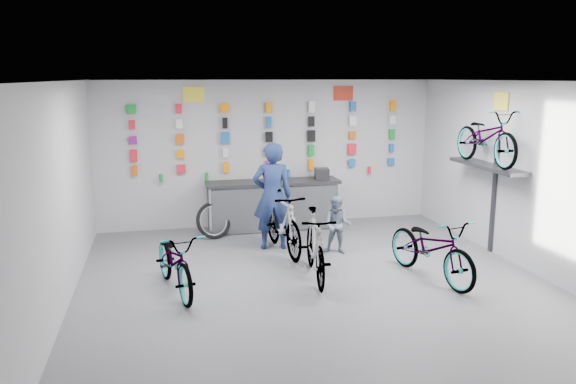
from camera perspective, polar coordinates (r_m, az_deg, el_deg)
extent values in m
plane|color=#525257|center=(8.26, 3.43, -10.12)|extent=(8.00, 8.00, 0.00)
plane|color=white|center=(7.67, 3.71, 11.17)|extent=(8.00, 8.00, 0.00)
plane|color=#B9B9BC|center=(11.67, -1.99, 3.94)|extent=(7.00, 0.00, 7.00)
plane|color=#B9B9BC|center=(4.30, 19.03, -10.30)|extent=(7.00, 0.00, 7.00)
plane|color=#B9B9BC|center=(7.64, -22.53, -1.05)|extent=(0.00, 8.00, 8.00)
plane|color=#B9B9BC|center=(9.43, 24.44, 1.06)|extent=(0.00, 8.00, 8.00)
cube|color=black|center=(11.43, -1.53, -1.58)|extent=(2.60, 0.60, 0.90)
cube|color=silver|center=(11.13, -1.22, -1.77)|extent=(2.60, 0.02, 0.90)
cube|color=silver|center=(10.95, -7.90, -2.10)|extent=(0.04, 0.04, 0.96)
cube|color=silver|center=(11.46, 5.16, -1.43)|extent=(0.04, 0.04, 0.96)
cube|color=black|center=(11.32, -1.54, 0.99)|extent=(2.70, 0.66, 0.06)
cube|color=#D1540E|center=(11.44, -15.32, 2.12)|extent=(0.10, 0.06, 0.21)
cube|color=red|center=(11.44, -10.81, 2.32)|extent=(0.18, 0.06, 0.17)
cube|color=orange|center=(11.50, -6.33, 2.51)|extent=(0.10, 0.06, 0.22)
cube|color=#861286|center=(11.64, -1.92, 2.68)|extent=(0.13, 0.06, 0.22)
cube|color=orange|center=(11.84, 2.37, 2.83)|extent=(0.10, 0.06, 0.22)
cube|color=#1A59AA|center=(12.10, 6.49, 2.96)|extent=(0.15, 0.06, 0.16)
cube|color=#1A59AA|center=(12.43, 10.41, 3.07)|extent=(0.14, 0.06, 0.15)
cube|color=red|center=(11.40, -15.40, 3.60)|extent=(0.13, 0.06, 0.24)
cube|color=orange|center=(11.39, -10.87, 3.81)|extent=(0.15, 0.06, 0.16)
cube|color=silver|center=(11.46, -6.36, 3.99)|extent=(0.10, 0.06, 0.19)
cube|color=#D1540E|center=(11.59, -1.93, 4.14)|extent=(0.16, 0.06, 0.21)
cube|color=#0F8D2C|center=(11.80, 2.38, 4.27)|extent=(0.12, 0.06, 0.23)
cube|color=red|center=(12.06, 6.52, 4.37)|extent=(0.18, 0.06, 0.22)
cube|color=#1A59AA|center=(12.39, 10.46, 4.44)|extent=(0.10, 0.06, 0.16)
cube|color=#861286|center=(11.36, -15.48, 5.10)|extent=(0.15, 0.06, 0.15)
cube|color=#D1540E|center=(11.36, -10.93, 5.31)|extent=(0.16, 0.06, 0.21)
cube|color=#1A59AA|center=(11.42, -6.39, 5.48)|extent=(0.17, 0.06, 0.24)
cube|color=black|center=(11.56, -1.94, 5.62)|extent=(0.14, 0.06, 0.21)
cube|color=black|center=(11.76, 2.39, 5.72)|extent=(0.16, 0.06, 0.24)
cube|color=#D1540E|center=(12.03, 6.55, 5.78)|extent=(0.15, 0.06, 0.15)
cube|color=#0F8D2C|center=(12.36, 10.51, 5.82)|extent=(0.12, 0.06, 0.21)
cube|color=red|center=(11.34, -15.56, 6.61)|extent=(0.12, 0.06, 0.18)
cube|color=silver|center=(11.33, -10.98, 6.82)|extent=(0.13, 0.06, 0.18)
cube|color=black|center=(11.40, -6.43, 6.98)|extent=(0.10, 0.06, 0.22)
cube|color=#1A59AA|center=(11.53, -1.95, 7.10)|extent=(0.09, 0.06, 0.23)
cube|color=black|center=(11.74, 2.41, 7.18)|extent=(0.12, 0.06, 0.21)
cube|color=silver|center=(12.00, 6.59, 7.21)|extent=(0.15, 0.06, 0.22)
cube|color=silver|center=(12.33, 10.57, 7.20)|extent=(0.15, 0.06, 0.18)
cube|color=#0F8D2C|center=(11.32, -15.64, 8.12)|extent=(0.18, 0.06, 0.17)
cube|color=red|center=(11.31, -11.04, 8.33)|extent=(0.11, 0.06, 0.19)
cube|color=orange|center=(11.38, -6.46, 8.49)|extent=(0.17, 0.06, 0.18)
cube|color=orange|center=(11.51, -1.96, 8.59)|extent=(0.12, 0.06, 0.21)
cube|color=silver|center=(11.72, 2.42, 8.64)|extent=(0.13, 0.06, 0.23)
cube|color=#1A59AA|center=(11.98, 6.62, 8.64)|extent=(0.12, 0.06, 0.20)
cube|color=orange|center=(12.31, 10.62, 8.60)|extent=(0.12, 0.06, 0.22)
cylinder|color=#0F8D2C|center=(11.44, -12.78, 1.38)|extent=(0.07, 0.07, 0.16)
cylinder|color=#0F8D2C|center=(11.47, -8.28, 1.57)|extent=(0.07, 0.07, 0.16)
cylinder|color=#1A59AA|center=(11.73, 0.03, 1.91)|extent=(0.07, 0.07, 0.16)
cylinder|color=silver|center=(11.96, 4.24, 2.07)|extent=(0.07, 0.07, 0.16)
cylinder|color=red|center=(12.25, 8.27, 2.21)|extent=(0.07, 0.07, 0.16)
cube|color=#333338|center=(10.27, 19.56, 2.51)|extent=(0.38, 1.90, 0.06)
cube|color=#333338|center=(10.46, 20.19, -0.44)|extent=(0.04, 0.10, 2.00)
cube|color=yellow|center=(11.36, -9.57, 9.76)|extent=(0.42, 0.02, 0.30)
cube|color=#B9311E|center=(11.96, 5.65, 9.95)|extent=(0.42, 0.02, 0.30)
cube|color=yellow|center=(10.27, 20.84, 8.60)|extent=(0.02, 0.40, 0.30)
imported|color=gray|center=(8.26, -11.39, -6.87)|extent=(1.00, 1.88, 0.94)
imported|color=gray|center=(8.61, 2.78, -5.45)|extent=(0.73, 1.82, 1.07)
imported|color=gray|center=(8.88, 14.39, -5.47)|extent=(1.09, 2.02, 1.01)
imported|color=gray|center=(9.86, -0.52, -3.04)|extent=(0.72, 1.92, 1.13)
imported|color=gray|center=(10.19, 19.51, 5.30)|extent=(0.63, 1.80, 0.95)
imported|color=navy|center=(10.02, -1.60, -0.42)|extent=(0.75, 0.53, 1.94)
imported|color=slate|center=(9.87, 5.04, -3.37)|extent=(0.62, 0.56, 1.02)
torus|color=black|center=(10.91, -7.58, -2.90)|extent=(0.78, 0.54, 0.70)
torus|color=silver|center=(10.91, -7.58, -2.90)|extent=(0.62, 0.41, 0.56)
cube|color=black|center=(11.53, 3.45, 1.88)|extent=(0.32, 0.34, 0.22)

